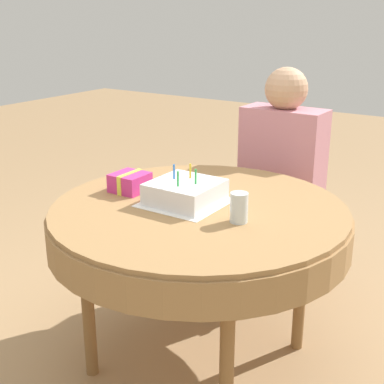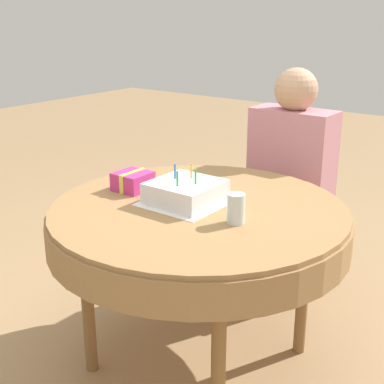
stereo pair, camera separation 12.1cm
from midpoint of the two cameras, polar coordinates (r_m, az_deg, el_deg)
The scene contains 8 objects.
ground_plane at distance 2.40m, azimuth 2.15°, elevation -17.42°, with size 12.00×12.00×0.00m, color #A37F56.
dining_table at distance 2.09m, azimuth 2.36°, elevation -3.65°, with size 1.17×1.17×0.70m.
chair at distance 2.88m, azimuth 12.13°, elevation -0.10°, with size 0.38×0.38×0.91m.
person at distance 2.75m, azimuth 11.64°, elevation 3.52°, with size 0.42×0.30×1.16m.
napkin at distance 2.09m, azimuth 0.94°, elevation -1.14°, with size 0.30×0.30×0.00m.
birthday_cake at distance 2.08m, azimuth 0.95°, elevation -0.01°, with size 0.25×0.25×0.14m.
drinking_glass at distance 1.89m, azimuth 6.54°, elevation -1.79°, with size 0.06×0.06×0.11m.
gift_box at distance 2.24m, azimuth -4.80°, elevation 1.15°, with size 0.14×0.14×0.08m.
Camera 2 is at (1.14, -1.56, 1.42)m, focal length 50.00 mm.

